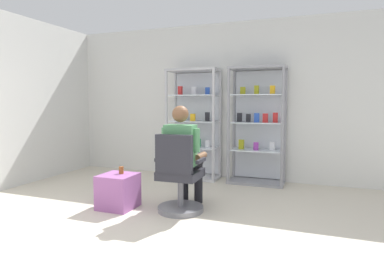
# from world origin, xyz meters

# --- Properties ---
(ground_plane) EXTENTS (7.20, 7.20, 0.00)m
(ground_plane) POSITION_xyz_m (0.00, 0.00, 0.00)
(ground_plane) COLOR beige
(back_wall) EXTENTS (6.00, 0.10, 2.70)m
(back_wall) POSITION_xyz_m (0.00, 3.00, 1.35)
(back_wall) COLOR silver
(back_wall) RESTS_ON ground
(display_cabinet_left) EXTENTS (0.90, 0.45, 1.90)m
(display_cabinet_left) POSITION_xyz_m (-0.55, 2.76, 0.96)
(display_cabinet_left) COLOR #B7B7BC
(display_cabinet_left) RESTS_ON ground
(display_cabinet_right) EXTENTS (0.90, 0.45, 1.90)m
(display_cabinet_right) POSITION_xyz_m (0.55, 2.76, 0.96)
(display_cabinet_right) COLOR gray
(display_cabinet_right) RESTS_ON ground
(office_chair) EXTENTS (0.57, 0.56, 0.96)m
(office_chair) POSITION_xyz_m (-0.07, 0.92, 0.39)
(office_chair) COLOR slate
(office_chair) RESTS_ON ground
(seated_shopkeeper) EXTENTS (0.50, 0.57, 1.29)m
(seated_shopkeeper) POSITION_xyz_m (-0.07, 1.08, 0.71)
(seated_shopkeeper) COLOR black
(seated_shopkeeper) RESTS_ON ground
(storage_crate) EXTENTS (0.42, 0.42, 0.43)m
(storage_crate) POSITION_xyz_m (-0.85, 0.81, 0.21)
(storage_crate) COLOR #9E599E
(storage_crate) RESTS_ON ground
(tea_glass) EXTENTS (0.06, 0.06, 0.09)m
(tea_glass) POSITION_xyz_m (-0.84, 0.87, 0.47)
(tea_glass) COLOR brown
(tea_glass) RESTS_ON storage_crate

